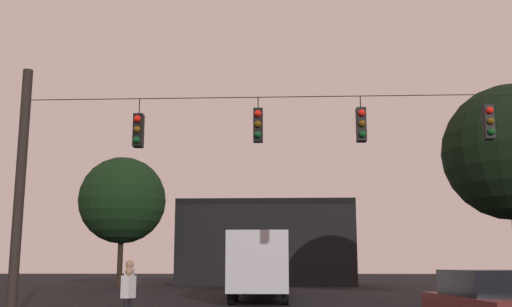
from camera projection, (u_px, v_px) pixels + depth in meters
name	position (u px, v px, depth m)	size (l,w,h in m)	color
ground_plane	(297.00, 300.00, 28.38)	(168.00, 168.00, 0.00)	black
overhead_signal_span	(308.00, 173.00, 16.61)	(16.32, 0.44, 7.20)	black
city_bus	(262.00, 260.00, 29.22)	(2.56, 11.00, 3.00)	#B7BCC6
car_near_right	(497.00, 306.00, 12.18)	(2.09, 4.43, 1.52)	#511919
pedestrian_crossing_left	(128.00, 294.00, 15.74)	(0.34, 0.42, 1.55)	black
pedestrian_crossing_center	(127.00, 288.00, 19.53)	(0.26, 0.37, 1.56)	black
pedestrian_crossing_right	(129.00, 287.00, 17.23)	(0.28, 0.38, 1.75)	black
corner_building	(267.00, 244.00, 51.35)	(14.19, 9.27, 6.80)	black
tree_left_silhouette	(512.00, 152.00, 28.07)	(6.34, 6.34, 9.97)	black
tree_behind_building	(122.00, 200.00, 44.17)	(6.31, 6.31, 9.44)	black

